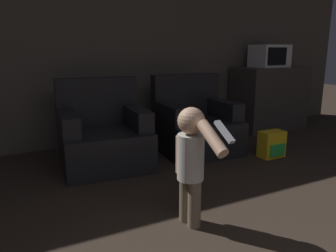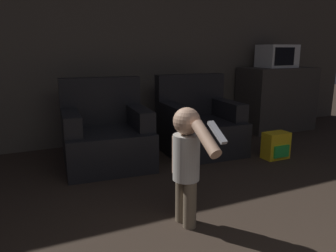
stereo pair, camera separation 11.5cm
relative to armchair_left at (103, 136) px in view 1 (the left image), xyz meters
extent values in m
cube|color=#51493F|center=(0.10, 0.83, 1.00)|extent=(8.40, 0.05, 2.60)
cube|color=black|center=(0.00, -0.06, -0.11)|extent=(0.90, 0.86, 0.38)
cube|color=black|center=(0.02, 0.26, 0.33)|extent=(0.85, 0.23, 0.50)
cube|color=black|center=(-0.34, -0.03, 0.18)|extent=(0.21, 0.64, 0.20)
cube|color=black|center=(0.34, -0.09, 0.18)|extent=(0.21, 0.64, 0.20)
cube|color=black|center=(1.09, -0.06, -0.11)|extent=(0.89, 0.84, 0.38)
cube|color=black|center=(1.11, 0.26, 0.33)|extent=(0.85, 0.21, 0.50)
cube|color=black|center=(0.75, -0.04, 0.18)|extent=(0.20, 0.64, 0.20)
cube|color=black|center=(1.43, -0.08, 0.18)|extent=(0.20, 0.64, 0.20)
cylinder|color=brown|center=(0.19, -1.46, -0.14)|extent=(0.09, 0.09, 0.32)
cylinder|color=brown|center=(0.18, -1.37, -0.14)|extent=(0.09, 0.09, 0.32)
cylinder|color=#B7B2A8|center=(0.18, -1.41, 0.17)|extent=(0.18, 0.18, 0.31)
sphere|color=tan|center=(0.18, -1.41, 0.42)|extent=(0.18, 0.18, 0.18)
cylinder|color=tan|center=(0.17, -1.30, 0.16)|extent=(0.07, 0.07, 0.26)
cylinder|color=tan|center=(0.19, -1.64, 0.35)|extent=(0.07, 0.26, 0.19)
cube|color=#99999E|center=(0.19, -1.75, 0.42)|extent=(0.04, 0.16, 0.10)
cube|color=yellow|center=(1.72, -0.60, -0.16)|extent=(0.28, 0.16, 0.29)
cube|color=green|center=(1.72, -0.69, -0.20)|extent=(0.20, 0.02, 0.13)
cube|color=#38332D|center=(2.67, 0.47, 0.15)|extent=(1.06, 0.58, 0.91)
cube|color=silver|center=(2.63, 0.47, 0.77)|extent=(0.49, 0.37, 0.32)
cube|color=black|center=(2.59, 0.28, 0.77)|extent=(0.34, 0.01, 0.24)
camera|label=1|loc=(-0.88, -3.16, 0.86)|focal=35.00mm
camera|label=2|loc=(-0.78, -3.21, 0.86)|focal=35.00mm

